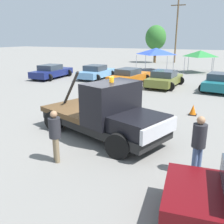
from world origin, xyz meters
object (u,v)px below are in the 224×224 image
Objects in this scene: utility_pole at (177,29)px; parked_car_orange at (129,76)px; tow_truck at (107,114)px; person_near_truck at (199,141)px; parked_car_skyblue at (96,72)px; canopy_tent_blue at (156,51)px; person_at_hood at (55,133)px; parked_car_teal at (221,82)px; tree_left at (156,38)px; canopy_tent_green at (200,54)px; parked_car_olive at (165,79)px; traffic_cone at (193,110)px; parked_car_navy at (52,72)px.

parked_car_orange is at bearing -89.39° from utility_pole.
person_near_truck is (3.62, -1.45, 0.07)m from tow_truck.
canopy_tent_blue reaches higher than parked_car_skyblue.
tow_truck is 32.94m from utility_pole.
person_near_truck is 14.98m from parked_car_orange.
canopy_tent_blue is at bearing 9.80° from parked_car_orange.
tow_truck is 3.51× the size of person_at_hood.
person_near_truck reaches higher than parked_car_teal.
tree_left reaches higher than canopy_tent_blue.
tree_left is at bearing -130.05° from person_at_hood.
tow_truck is 21.88m from canopy_tent_green.
person_at_hood is at bearing -176.83° from parked_car_olive.
traffic_cone is at bearing 78.13° from tow_truck.
person_at_hood is 34.30m from tree_left.
utility_pole reaches higher than parked_car_orange.
canopy_tent_green is at bearing 106.10° from tow_truck.
canopy_tent_green is at bearing -4.93° from parked_car_olive.
traffic_cone is at bearing -117.56° from parked_car_navy.
canopy_tent_green is 12.08m from utility_pole.
parked_car_orange is 9.07× the size of traffic_cone.
traffic_cone is 0.06× the size of utility_pole.
canopy_tent_blue is (-3.83, 21.21, 1.35)m from tow_truck.
canopy_tent_green is at bearing -65.30° from utility_pole.
parked_car_teal is at bearing -61.62° from tree_left.
parked_car_orange is (3.86, -1.16, 0.00)m from parked_car_skyblue.
tow_truck reaches higher than parked_car_olive.
person_at_hood reaches higher than parked_car_skyblue.
tow_truck is at bearing -83.38° from utility_pole.
tow_truck is at bearing -174.01° from parked_car_olive.
parked_car_navy is (-11.58, 11.40, -0.31)m from tow_truck.
utility_pole reaches higher than tow_truck.
utility_pole is at bearing -135.04° from person_at_hood.
tree_left is at bearing 109.45° from traffic_cone.
traffic_cone is at bearing -127.79° from parked_car_skyblue.
utility_pole is (-3.17, 34.99, 4.12)m from person_at_hood.
utility_pole reaches higher than canopy_tent_green.
parked_car_skyblue is 1.53× the size of canopy_tent_green.
tow_truck is at bearing -153.58° from person_at_hood.
person_at_hood is 0.34× the size of parked_car_orange.
tow_truck is 1.05× the size of tree_left.
parked_car_skyblue is at bearing 81.36° from parked_car_orange.
person_near_truck is 34.25m from tree_left.
canopy_tent_green reaches higher than parked_car_teal.
person_near_truck is 4.35m from person_at_hood.
utility_pole reaches higher than traffic_cone.
person_at_hood is at bearing -160.19° from parked_car_orange.
person_at_hood is at bearing -94.06° from canopy_tent_green.
utility_pole is at bearing 89.69° from canopy_tent_blue.
parked_car_olive is at bearing -83.33° from parked_car_orange.
tow_truck reaches higher than canopy_tent_green.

